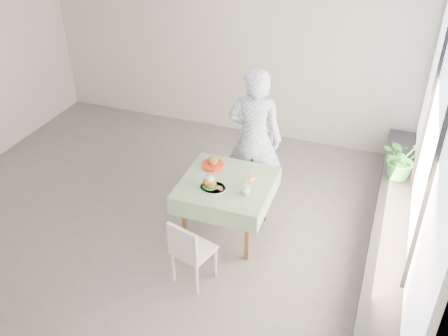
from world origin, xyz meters
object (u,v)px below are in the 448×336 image
at_px(chair_near, 193,262).
at_px(juice_cup_orange, 251,177).
at_px(cafe_table, 227,201).
at_px(chair_far, 247,178).
at_px(main_dish, 211,184).
at_px(potted_plant, 402,158).
at_px(diner, 255,139).

bearing_deg(chair_near, juice_cup_orange, 71.51).
height_order(cafe_table, juice_cup_orange, juice_cup_orange).
relative_size(chair_far, main_dish, 3.21).
bearing_deg(main_dish, chair_near, -85.22).
relative_size(chair_far, potted_plant, 1.79).
distance_m(chair_far, chair_near, 1.65).
distance_m(chair_far, potted_plant, 1.96).
relative_size(diner, potted_plant, 3.38).
bearing_deg(chair_far, juice_cup_orange, -69.44).
bearing_deg(juice_cup_orange, main_dish, -144.62).
height_order(main_dish, potted_plant, potted_plant).
height_order(cafe_table, main_dish, main_dish).
bearing_deg(potted_plant, juice_cup_orange, -145.77).
xyz_separation_m(chair_near, juice_cup_orange, (0.32, 0.97, 0.56)).
distance_m(chair_near, main_dish, 0.89).
xyz_separation_m(chair_near, diner, (0.16, 1.62, 0.69)).
bearing_deg(chair_far, potted_plant, 12.53).
bearing_deg(cafe_table, potted_plant, 32.26).
height_order(chair_far, main_dish, chair_far).
relative_size(cafe_table, chair_near, 1.31).
xyz_separation_m(main_dish, potted_plant, (1.99, 1.36, -0.02)).
xyz_separation_m(cafe_table, main_dish, (-0.12, -0.18, 0.33)).
relative_size(chair_near, main_dish, 2.60).
bearing_deg(potted_plant, chair_near, -133.11).
distance_m(cafe_table, diner, 0.89).
xyz_separation_m(chair_near, potted_plant, (1.93, 2.06, 0.53)).
relative_size(chair_near, juice_cup_orange, 2.93).
height_order(chair_near, main_dish, main_dish).
bearing_deg(juice_cup_orange, chair_far, 110.56).
bearing_deg(chair_far, main_dish, -97.66).
distance_m(main_dish, juice_cup_orange, 0.47).
distance_m(chair_near, diner, 1.77).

